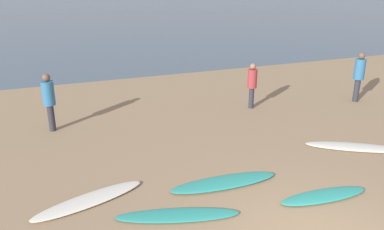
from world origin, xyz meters
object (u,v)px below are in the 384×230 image
(surfboard_1, at_px, (178,215))
(surfboard_3, at_px, (324,196))
(surfboard_2, at_px, (224,182))
(person_0, at_px, (359,73))
(person_1, at_px, (49,98))
(surfboard_0, at_px, (89,200))
(surfboard_4, at_px, (356,147))
(person_2, at_px, (252,82))

(surfboard_1, height_order, surfboard_3, surfboard_3)
(surfboard_2, relative_size, person_0, 1.40)
(person_1, bearing_deg, surfboard_0, 93.09)
(surfboard_0, distance_m, surfboard_3, 4.82)
(surfboard_4, bearing_deg, surfboard_2, -142.94)
(surfboard_0, xyz_separation_m, surfboard_1, (1.53, -1.11, -0.01))
(surfboard_4, bearing_deg, surfboard_1, -136.22)
(surfboard_3, relative_size, person_2, 1.29)
(surfboard_1, bearing_deg, person_0, 44.77)
(surfboard_0, distance_m, surfboard_2, 2.89)
(surfboard_4, xyz_separation_m, person_0, (2.80, 3.19, 0.99))
(surfboard_0, xyz_separation_m, surfboard_3, (4.57, -1.53, -0.00))
(person_0, bearing_deg, person_1, 135.57)
(surfboard_3, xyz_separation_m, surfboard_4, (2.30, 1.67, 0.00))
(surfboard_2, height_order, person_2, person_2)
(surfboard_3, height_order, surfboard_4, surfboard_4)
(surfboard_2, height_order, surfboard_3, surfboard_2)
(person_0, bearing_deg, surfboard_0, 159.68)
(surfboard_1, relative_size, surfboard_4, 0.93)
(person_2, bearing_deg, surfboard_3, 1.40)
(person_2, bearing_deg, surfboard_4, 29.30)
(surfboard_0, xyz_separation_m, person_1, (-0.53, 4.24, 0.96))
(surfboard_0, relative_size, surfboard_3, 1.20)
(surfboard_0, height_order, person_2, person_2)
(surfboard_0, bearing_deg, surfboard_4, -16.62)
(surfboard_3, bearing_deg, person_2, 79.90)
(surfboard_2, bearing_deg, person_2, 56.85)
(surfboard_1, height_order, person_1, person_1)
(surfboard_4, bearing_deg, surfboard_3, -113.38)
(person_0, bearing_deg, person_2, 130.85)
(surfboard_0, height_order, surfboard_4, surfboard_0)
(surfboard_1, distance_m, person_2, 6.75)
(surfboard_0, bearing_deg, surfboard_3, -36.32)
(person_0, bearing_deg, surfboard_3, -175.71)
(surfboard_0, distance_m, surfboard_4, 6.88)
(surfboard_2, distance_m, surfboard_4, 4.03)
(surfboard_4, bearing_deg, person_1, -178.41)
(surfboard_1, distance_m, person_1, 5.82)
(surfboard_2, bearing_deg, surfboard_0, 175.38)
(surfboard_3, bearing_deg, person_1, 134.40)
(surfboard_2, relative_size, surfboard_3, 1.24)
(surfboard_4, bearing_deg, surfboard_0, -148.23)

